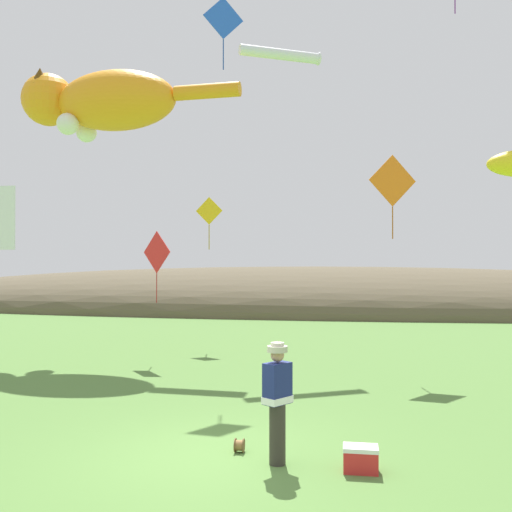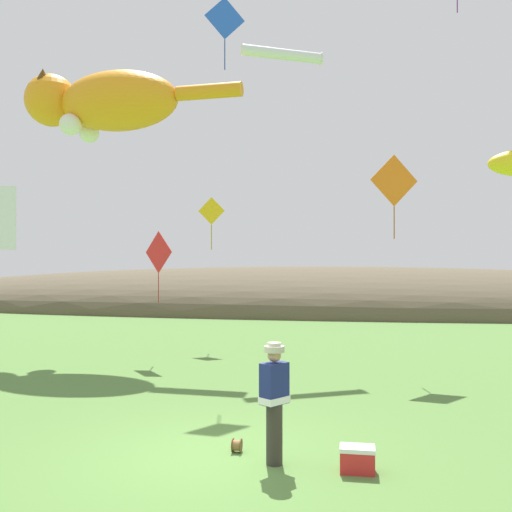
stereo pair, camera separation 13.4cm
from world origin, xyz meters
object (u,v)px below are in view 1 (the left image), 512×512
at_px(kite_spool, 239,445).
at_px(kite_giant_cat, 102,102).
at_px(picnic_cooler, 361,459).
at_px(kite_tube_streamer, 281,54).
at_px(kite_diamond_orange, 393,181).
at_px(kite_diamond_blue, 223,19).
at_px(kite_diamond_red, 157,253).
at_px(kite_diamond_gold, 209,212).
at_px(festival_attendant, 277,399).

distance_m(kite_spool, kite_giant_cat, 14.22).
bearing_deg(kite_spool, picnic_cooler, -16.18).
bearing_deg(kite_giant_cat, kite_tube_streamer, 6.98).
bearing_deg(kite_tube_streamer, kite_diamond_orange, -39.05).
relative_size(kite_giant_cat, kite_tube_streamer, 2.87).
bearing_deg(kite_diamond_blue, kite_spool, -75.62).
bearing_deg(picnic_cooler, kite_giant_cat, 130.10).
xyz_separation_m(kite_diamond_blue, kite_diamond_red, (-2.13, 0.32, -6.84)).
height_order(kite_tube_streamer, kite_diamond_orange, kite_tube_streamer).
relative_size(kite_diamond_orange, kite_diamond_gold, 1.23).
xyz_separation_m(picnic_cooler, kite_tube_streamer, (-2.38, 10.76, 9.77)).
height_order(kite_spool, kite_tube_streamer, kite_tube_streamer).
xyz_separation_m(festival_attendant, kite_spool, (-0.65, 0.42, -0.85)).
bearing_deg(kite_tube_streamer, kite_diamond_red, -145.42).
bearing_deg(kite_spool, kite_tube_streamer, 93.00).
bearing_deg(picnic_cooler, kite_diamond_orange, 82.50).
relative_size(kite_spool, kite_diamond_red, 0.10).
distance_m(kite_giant_cat, kite_diamond_blue, 5.35).
bearing_deg(picnic_cooler, kite_diamond_blue, 115.13).
bearing_deg(kite_diamond_orange, kite_giant_cat, 167.87).
bearing_deg(kite_diamond_blue, festival_attendant, -72.02).
relative_size(kite_diamond_blue, kite_diamond_gold, 1.13).
bearing_deg(kite_diamond_orange, kite_spool, -111.23).
relative_size(kite_spool, kite_diamond_orange, 0.09).
bearing_deg(festival_attendant, kite_spool, 146.84).
relative_size(kite_tube_streamer, kite_diamond_orange, 1.16).
xyz_separation_m(kite_diamond_blue, kite_diamond_orange, (4.81, -0.04, -4.88)).
relative_size(kite_spool, kite_diamond_gold, 0.11).
xyz_separation_m(kite_spool, kite_diamond_gold, (-3.28, 11.29, 4.69)).
bearing_deg(kite_diamond_red, festival_attendant, -60.30).
bearing_deg(kite_giant_cat, picnic_cooler, -49.90).
xyz_separation_m(kite_giant_cat, kite_diamond_blue, (4.68, -2.00, 1.68)).
xyz_separation_m(kite_spool, kite_diamond_blue, (-1.92, 7.48, 9.98)).
bearing_deg(kite_diamond_gold, kite_diamond_blue, -70.28).
xyz_separation_m(kite_spool, kite_giant_cat, (-6.59, 9.48, 8.30)).
distance_m(kite_tube_streamer, kite_diamond_blue, 3.07).
distance_m(picnic_cooler, kite_diamond_red, 10.66).
distance_m(festival_attendant, kite_diamond_red, 9.75).
bearing_deg(kite_diamond_gold, kite_tube_streamer, -21.19).
height_order(kite_spool, kite_diamond_red, kite_diamond_red).
relative_size(festival_attendant, kite_giant_cat, 0.23).
xyz_separation_m(picnic_cooler, kite_diamond_red, (-5.89, 8.34, 3.07)).
xyz_separation_m(kite_tube_streamer, kite_diamond_orange, (3.43, -2.78, -4.74)).
bearing_deg(festival_attendant, kite_diamond_gold, 108.55).
distance_m(kite_spool, kite_diamond_gold, 12.66).
distance_m(kite_giant_cat, kite_diamond_red, 5.99).
distance_m(kite_diamond_blue, kite_diamond_gold, 6.66).
height_order(festival_attendant, kite_diamond_gold, kite_diamond_gold).
bearing_deg(festival_attendant, kite_giant_cat, 126.16).
bearing_deg(picnic_cooler, kite_tube_streamer, 102.46).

